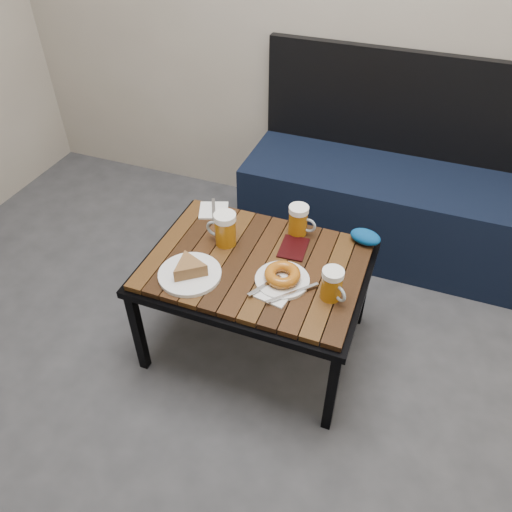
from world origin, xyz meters
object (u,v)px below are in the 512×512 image
(beer_mug_right, at_px, (332,284))
(plate_bagel, at_px, (282,277))
(passport_navy, at_px, (187,267))
(cafe_table, at_px, (256,270))
(beer_mug_left, at_px, (225,229))
(plate_pie, at_px, (189,271))
(bench, at_px, (385,201))
(passport_burgundy, at_px, (293,248))
(knit_pouch, at_px, (365,237))
(beer_mug_centre, at_px, (299,220))

(beer_mug_right, distance_m, plate_bagel, 0.19)
(beer_mug_right, height_order, passport_navy, beer_mug_right)
(plate_bagel, bearing_deg, cafe_table, 151.80)
(beer_mug_left, bearing_deg, plate_pie, 81.44)
(plate_pie, xyz_separation_m, passport_navy, (-0.03, 0.04, -0.02))
(cafe_table, distance_m, plate_pie, 0.26)
(bench, bearing_deg, cafe_table, -112.84)
(bench, distance_m, cafe_table, 0.96)
(beer_mug_left, distance_m, passport_burgundy, 0.28)
(passport_navy, bearing_deg, passport_burgundy, 111.20)
(plate_bagel, bearing_deg, passport_burgundy, 95.23)
(passport_burgundy, xyz_separation_m, knit_pouch, (0.25, 0.14, 0.02))
(beer_mug_left, relative_size, beer_mug_right, 1.14)
(beer_mug_centre, xyz_separation_m, passport_navy, (-0.32, -0.34, -0.06))
(beer_mug_right, distance_m, plate_pie, 0.51)
(passport_burgundy, relative_size, knit_pouch, 1.15)
(beer_mug_right, xyz_separation_m, passport_burgundy, (-0.20, 0.21, -0.06))
(beer_mug_left, relative_size, knit_pouch, 1.13)
(beer_mug_centre, relative_size, plate_pie, 0.55)
(cafe_table, relative_size, beer_mug_left, 6.07)
(beer_mug_right, bearing_deg, plate_pie, -135.30)
(beer_mug_left, distance_m, beer_mug_right, 0.48)
(plate_bagel, height_order, passport_burgundy, plate_bagel)
(beer_mug_centre, xyz_separation_m, knit_pouch, (0.26, 0.04, -0.04))
(beer_mug_centre, xyz_separation_m, passport_burgundy, (0.01, -0.10, -0.06))
(passport_navy, bearing_deg, beer_mug_right, 79.44)
(beer_mug_left, xyz_separation_m, passport_burgundy, (0.26, 0.06, -0.07))
(cafe_table, xyz_separation_m, passport_navy, (-0.23, -0.12, 0.05))
(passport_burgundy, bearing_deg, passport_navy, -147.90)
(plate_bagel, xyz_separation_m, passport_navy, (-0.36, -0.05, -0.02))
(beer_mug_left, xyz_separation_m, beer_mug_centre, (0.25, 0.16, -0.01))
(knit_pouch, bearing_deg, plate_pie, -143.18)
(cafe_table, height_order, plate_pie, plate_pie)
(cafe_table, height_order, beer_mug_centre, beer_mug_centre)
(cafe_table, relative_size, beer_mug_right, 6.90)
(beer_mug_left, height_order, plate_bagel, beer_mug_left)
(cafe_table, relative_size, beer_mug_centre, 6.62)
(plate_bagel, relative_size, passport_navy, 1.95)
(knit_pouch, bearing_deg, bench, 89.18)
(bench, xyz_separation_m, plate_bagel, (-0.24, -0.94, 0.22))
(cafe_table, xyz_separation_m, plate_bagel, (0.13, -0.07, 0.07))
(beer_mug_right, height_order, plate_pie, beer_mug_right)
(beer_mug_left, height_order, knit_pouch, beer_mug_left)
(plate_pie, xyz_separation_m, plate_bagel, (0.32, 0.09, -0.00))
(beer_mug_centre, bearing_deg, passport_burgundy, -78.38)
(passport_burgundy, bearing_deg, cafe_table, -135.15)
(bench, relative_size, knit_pouch, 11.42)
(beer_mug_left, bearing_deg, passport_burgundy, -163.66)
(bench, bearing_deg, beer_mug_left, -122.66)
(plate_pie, bearing_deg, passport_navy, 128.59)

